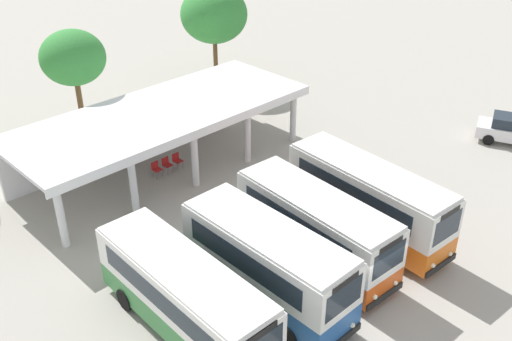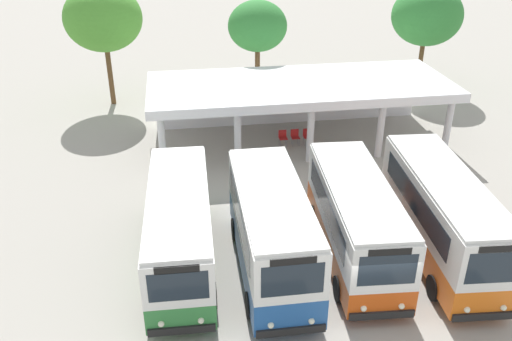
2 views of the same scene
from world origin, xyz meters
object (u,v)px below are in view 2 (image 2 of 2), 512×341
waiting_chair_middle_seat (307,135)px  city_bus_fourth_amber (442,214)px  city_bus_middle_cream (356,218)px  waiting_chair_second_from_end (295,136)px  city_bus_nearest_orange (180,226)px  city_bus_second_in_row (272,229)px  waiting_chair_end_by_column (283,137)px

waiting_chair_middle_seat → city_bus_fourth_amber: bearing=-77.1°
city_bus_middle_cream → waiting_chair_second_from_end: bearing=89.6°
city_bus_middle_cream → waiting_chair_middle_seat: size_ratio=8.95×
city_bus_nearest_orange → city_bus_second_in_row: city_bus_second_in_row is taller
city_bus_nearest_orange → waiting_chair_middle_seat: (7.16, 9.84, -1.17)m
city_bus_middle_cream → city_bus_fourth_amber: bearing=-5.3°
city_bus_nearest_orange → waiting_chair_middle_seat: bearing=54.0°
city_bus_nearest_orange → waiting_chair_second_from_end: (6.48, 9.85, -1.17)m
city_bus_second_in_row → waiting_chair_second_from_end: bearing=73.1°
city_bus_middle_cream → waiting_chair_second_from_end: city_bus_middle_cream is taller
city_bus_second_in_row → city_bus_fourth_amber: 6.41m
city_bus_fourth_amber → waiting_chair_middle_seat: 11.05m
waiting_chair_second_from_end → waiting_chair_middle_seat: bearing=-1.5°
city_bus_nearest_orange → waiting_chair_second_from_end: city_bus_nearest_orange is taller
city_bus_second_in_row → waiting_chair_middle_seat: city_bus_second_in_row is taller
city_bus_second_in_row → city_bus_middle_cream: (3.20, 0.36, -0.09)m
waiting_chair_end_by_column → waiting_chair_middle_seat: (1.36, -0.01, 0.00)m
city_bus_second_in_row → city_bus_fourth_amber: city_bus_second_in_row is taller
waiting_chair_end_by_column → city_bus_fourth_amber: bearing=-70.4°
city_bus_nearest_orange → city_bus_fourth_amber: 9.65m
city_bus_nearest_orange → city_bus_fourth_amber: bearing=-5.1°
waiting_chair_end_by_column → waiting_chair_second_from_end: bearing=0.4°
city_bus_middle_cream → waiting_chair_middle_seat: (0.75, 10.40, -1.24)m
city_bus_fourth_amber → waiting_chair_middle_seat: city_bus_fourth_amber is taller
city_bus_nearest_orange → waiting_chair_second_from_end: 11.85m
city_bus_nearest_orange → city_bus_second_in_row: (3.20, -0.92, 0.17)m
city_bus_nearest_orange → city_bus_second_in_row: bearing=-16.1°
city_bus_second_in_row → waiting_chair_end_by_column: 11.16m
city_bus_nearest_orange → city_bus_middle_cream: (6.41, -0.56, 0.07)m
city_bus_second_in_row → city_bus_fourth_amber: bearing=0.5°
city_bus_middle_cream → waiting_chair_middle_seat: 10.50m
waiting_chair_end_by_column → city_bus_middle_cream: bearing=-86.6°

